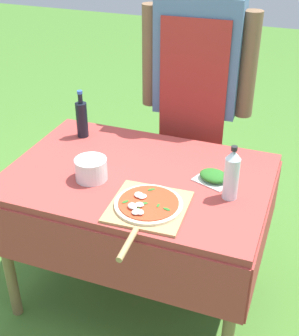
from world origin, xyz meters
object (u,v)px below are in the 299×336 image
(pizza_on_peel, at_px, (147,207))
(water_bottle, at_px, (232,174))
(mixing_tub, at_px, (91,169))
(person_cook, at_px, (197,85))
(prep_table, at_px, (138,192))
(oil_bottle, at_px, (82,119))
(herb_container, at_px, (213,176))

(pizza_on_peel, height_order, water_bottle, water_bottle)
(pizza_on_peel, bearing_deg, mixing_tub, 154.68)
(person_cook, bearing_deg, prep_table, 79.11)
(prep_table, relative_size, oil_bottle, 4.77)
(pizza_on_peel, relative_size, mixing_tub, 3.47)
(water_bottle, bearing_deg, person_cook, 116.82)
(prep_table, xyz_separation_m, oil_bottle, (-0.41, 0.25, 0.20))
(prep_table, bearing_deg, mixing_tub, -147.05)
(water_bottle, distance_m, mixing_tub, 0.62)
(water_bottle, relative_size, mixing_tub, 1.69)
(water_bottle, bearing_deg, pizza_on_peel, -145.08)
(prep_table, relative_size, herb_container, 6.49)
(person_cook, xyz_separation_m, herb_container, (0.25, -0.58, -0.19))
(water_bottle, bearing_deg, oil_bottle, 160.89)
(prep_table, xyz_separation_m, water_bottle, (0.43, -0.04, 0.22))
(herb_container, xyz_separation_m, mixing_tub, (-0.52, -0.18, 0.03))
(herb_container, relative_size, mixing_tub, 1.29)
(oil_bottle, relative_size, water_bottle, 1.04)
(water_bottle, relative_size, herb_container, 1.31)
(pizza_on_peel, relative_size, water_bottle, 2.05)
(oil_bottle, height_order, mixing_tub, oil_bottle)
(person_cook, distance_m, herb_container, 0.66)
(person_cook, relative_size, oil_bottle, 6.47)
(pizza_on_peel, xyz_separation_m, oil_bottle, (-0.55, 0.50, 0.09))
(oil_bottle, distance_m, herb_container, 0.78)
(person_cook, xyz_separation_m, oil_bottle, (-0.50, -0.39, -0.11))
(person_cook, relative_size, pizza_on_peel, 3.28)
(pizza_on_peel, bearing_deg, herb_container, 54.65)
(oil_bottle, distance_m, water_bottle, 0.89)
(prep_table, relative_size, water_bottle, 4.97)
(prep_table, height_order, pizza_on_peel, pizza_on_peel)
(oil_bottle, bearing_deg, prep_table, -31.21)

